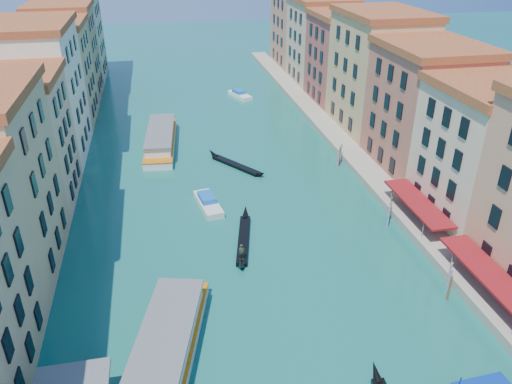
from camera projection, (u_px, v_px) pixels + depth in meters
left_bank_palazzos at (31, 110)px, 71.70m from camera, size 12.80×128.40×21.00m
right_bank_palazzos at (392, 87)px, 81.80m from camera, size 12.80×128.40×21.00m
quay at (341, 143)px, 84.71m from camera, size 4.00×140.00×1.00m
restaurant_awnings at (499, 283)px, 47.18m from camera, size 3.20×44.55×3.12m
mooring_poles_right at (435, 266)px, 52.45m from camera, size 1.44×54.24×3.20m
vaporetto_near at (163, 357)px, 41.19m from camera, size 9.60×20.73×3.01m
vaporetto_far at (161, 139)px, 84.24m from camera, size 6.21×20.22×2.96m
gondola_fore at (243, 238)px, 58.66m from camera, size 3.93×13.23×2.66m
gondola_far at (235, 164)px, 77.41m from camera, size 8.11×11.03×1.81m
motorboat_mid at (208, 202)px, 66.10m from camera, size 3.41×7.51×1.50m
motorboat_far at (240, 94)px, 109.44m from camera, size 4.53×7.45×1.47m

